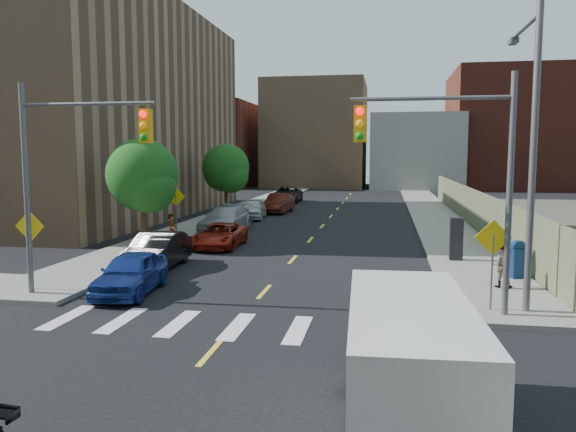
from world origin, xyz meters
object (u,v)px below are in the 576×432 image
at_px(parked_car_red, 220,235).
at_px(parked_car_maroon, 279,203).
at_px(parked_car_white, 253,209).
at_px(pedestrian_east, 502,265).
at_px(parked_car_grey, 287,194).
at_px(parked_car_silver, 226,219).
at_px(parked_car_black, 157,251).
at_px(cargo_van, 408,363).
at_px(mailbox, 517,260).
at_px(payphone, 456,239).
at_px(parked_car_blue, 131,273).
at_px(pedestrian_west, 172,230).

relative_size(parked_car_red, parked_car_maroon, 0.94).
xyz_separation_m(parked_car_white, pedestrian_east, (13.56, -19.83, 0.20)).
relative_size(parked_car_white, parked_car_grey, 0.76).
height_order(parked_car_silver, parked_car_white, parked_car_silver).
bearing_deg(parked_car_black, pedestrian_east, -7.68).
relative_size(cargo_van, mailbox, 3.71).
bearing_deg(parked_car_maroon, mailbox, -56.10).
relative_size(parked_car_white, payphone, 2.30).
bearing_deg(parked_car_maroon, cargo_van, -72.33).
height_order(parked_car_grey, payphone, payphone).
xyz_separation_m(parked_car_red, pedestrian_east, (12.26, -7.24, 0.31)).
height_order(parked_car_blue, cargo_van, cargo_van).
xyz_separation_m(parked_car_maroon, pedestrian_west, (-1.88, -18.33, 0.20)).
bearing_deg(parked_car_blue, parked_car_grey, 86.55).
height_order(mailbox, pedestrian_east, pedestrian_east).
height_order(parked_car_red, parked_car_white, parked_car_white).
distance_m(pedestrian_west, pedestrian_east, 15.60).
distance_m(parked_car_blue, pedestrian_west, 8.74).
bearing_deg(payphone, mailbox, -60.06).
xyz_separation_m(parked_car_blue, parked_car_grey, (-1.07, 36.59, 0.07)).
bearing_deg(parked_car_red, payphone, -12.03).
relative_size(parked_car_silver, payphone, 2.94).
distance_m(parked_car_silver, parked_car_white, 7.04).
height_order(parked_car_red, pedestrian_east, pedestrian_east).
bearing_deg(parked_car_silver, pedestrian_west, -94.71).
distance_m(parked_car_grey, pedestrian_east, 36.74).
height_order(parked_car_maroon, parked_car_grey, parked_car_grey).
bearing_deg(parked_car_black, mailbox, -0.38).
bearing_deg(parked_car_grey, pedestrian_west, -92.13).
height_order(parked_car_white, parked_car_grey, parked_car_grey).
distance_m(parked_car_silver, pedestrian_east, 18.64).
bearing_deg(parked_car_red, pedestrian_east, -31.34).
height_order(parked_car_blue, parked_car_black, parked_car_black).
bearing_deg(parked_car_black, parked_car_maroon, 87.08).
bearing_deg(pedestrian_east, parked_car_blue, 18.64).
distance_m(parked_car_red, parked_car_maroon, 17.18).
distance_m(parked_car_grey, pedestrian_west, 28.07).
bearing_deg(parked_car_blue, parked_car_red, 83.54).
relative_size(parked_car_maroon, pedestrian_east, 3.06).
relative_size(parked_car_blue, pedestrian_west, 2.52).
distance_m(parked_car_black, pedestrian_east, 13.36).
distance_m(parked_car_maroon, pedestrian_west, 18.43).
xyz_separation_m(parked_car_maroon, cargo_van, (8.91, -35.09, 0.45)).
xyz_separation_m(parked_car_blue, pedestrian_west, (-1.87, 8.53, 0.27)).
height_order(parked_car_black, parked_car_silver, parked_car_silver).
distance_m(parked_car_maroon, parked_car_grey, 9.79).
bearing_deg(pedestrian_east, cargo_van, 79.06).
height_order(parked_car_black, parked_car_red, parked_car_black).
bearing_deg(parked_car_maroon, pedestrian_east, -59.51).
xyz_separation_m(cargo_van, pedestrian_west, (-10.79, 16.76, -0.25)).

